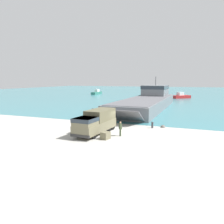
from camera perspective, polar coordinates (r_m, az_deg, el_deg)
ground_plane at (r=29.75m, az=1.04°, el=-4.47°), size 240.00×240.00×0.00m
water_surface at (r=121.58m, az=16.36°, el=4.97°), size 240.00×180.00×0.01m
landing_craft at (r=53.63m, az=9.48°, el=3.17°), size 8.92×37.45×7.54m
military_truck at (r=27.21m, az=-4.26°, el=-2.51°), size 2.90×7.47×2.87m
soldier_on_ramp at (r=25.95m, az=2.19°, el=-4.12°), size 0.47×0.49×1.74m
moored_boat_a at (r=102.29m, az=-4.02°, el=5.11°), size 2.54×8.95×2.24m
moored_boat_b at (r=82.94m, az=17.58°, el=3.96°), size 6.70×6.43×2.22m
mooring_bollard at (r=30.76m, az=10.49°, el=-3.24°), size 0.32×0.32×0.91m
cargo_crate at (r=24.76m, az=-1.74°, el=-6.15°), size 1.02×1.14×0.82m
shoreline_rock_a at (r=35.13m, az=-8.01°, el=-2.55°), size 1.27×1.27×1.27m
shoreline_rock_b at (r=31.58m, az=13.15°, el=-3.94°), size 0.67×0.67×0.67m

